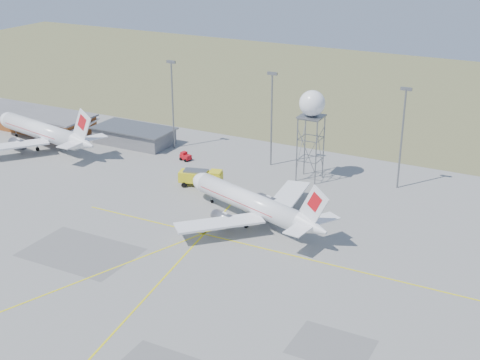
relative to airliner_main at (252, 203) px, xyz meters
The scene contains 12 objects.
ground 38.67m from the airliner_main, 88.85° to the right, with size 400.00×400.00×0.00m, color gray.
grass_strip 101.55m from the airliner_main, 89.56° to the left, with size 400.00×120.00×0.03m, color #596638.
building_orange 77.87m from the airliner_main, 162.44° to the left, with size 33.00×12.00×4.30m.
building_grey 51.07m from the airliner_main, 150.05° to the left, with size 19.00×10.00×3.90m.
mast_a 44.74m from the airliner_main, 141.23° to the left, with size 2.20×0.50×20.50m.
mast_b 30.25m from the airliner_main, 108.56° to the left, with size 2.20×0.50×20.50m.
mast_c 34.39m from the airliner_main, 55.67° to the left, with size 2.20×0.50×20.50m.
airliner_main is the anchor object (origin of this frame).
airliner_far 63.14m from the airliner_main, 167.46° to the left, with size 35.19×33.66×12.04m.
radar_tower 24.58m from the airliner_main, 86.52° to the left, with size 5.18×5.18×18.76m.
fire_truck 19.15m from the airliner_main, 148.45° to the left, with size 9.09×5.19×3.46m.
baggage_tug 34.69m from the airliner_main, 142.01° to the left, with size 2.70×2.40×1.86m.
Camera 1 is at (47.67, -57.98, 51.15)m, focal length 50.00 mm.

